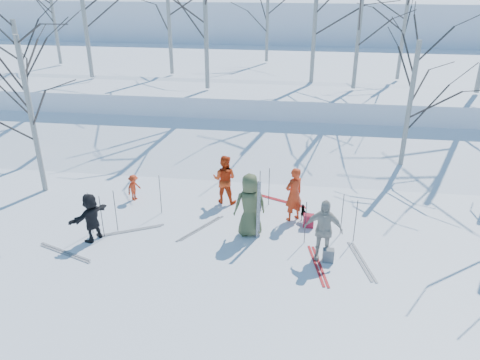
# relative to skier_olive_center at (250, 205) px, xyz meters

# --- Properties ---
(ground) EXTENTS (120.00, 120.00, 0.00)m
(ground) POSITION_rel_skier_olive_center_xyz_m (-0.43, -0.50, -0.97)
(ground) COLOR white
(ground) RESTS_ON ground
(snow_ramp) EXTENTS (70.00, 9.49, 4.12)m
(snow_ramp) POSITION_rel_skier_olive_center_xyz_m (-0.43, 6.50, -0.82)
(snow_ramp) COLOR white
(snow_ramp) RESTS_ON ground
(snow_plateau) EXTENTS (70.00, 18.00, 2.20)m
(snow_plateau) POSITION_rel_skier_olive_center_xyz_m (-0.43, 16.50, 0.03)
(snow_plateau) COLOR white
(snow_plateau) RESTS_ON ground
(far_hill) EXTENTS (90.00, 30.00, 6.00)m
(far_hill) POSITION_rel_skier_olive_center_xyz_m (-0.43, 37.50, 1.03)
(far_hill) COLOR white
(far_hill) RESTS_ON ground
(skier_olive_center) EXTENTS (1.10, 0.89, 1.94)m
(skier_olive_center) POSITION_rel_skier_olive_center_xyz_m (0.00, 0.00, 0.00)
(skier_olive_center) COLOR #485231
(skier_olive_center) RESTS_ON ground
(skier_red_north) EXTENTS (0.76, 0.74, 1.76)m
(skier_red_north) POSITION_rel_skier_olive_center_xyz_m (1.25, 1.06, -0.09)
(skier_red_north) COLOR red
(skier_red_north) RESTS_ON ground
(skier_redor_behind) EXTENTS (0.89, 0.74, 1.69)m
(skier_redor_behind) POSITION_rel_skier_olive_center_xyz_m (-1.08, 1.98, -0.13)
(skier_redor_behind) COLOR red
(skier_redor_behind) RESTS_ON ground
(skier_red_seated) EXTENTS (0.54, 0.68, 0.92)m
(skier_red_seated) POSITION_rel_skier_olive_center_xyz_m (-4.18, 1.72, -0.51)
(skier_red_seated) COLOR red
(skier_red_seated) RESTS_ON ground
(skier_cream_east) EXTENTS (1.07, 0.51, 1.78)m
(skier_cream_east) POSITION_rel_skier_olive_center_xyz_m (2.10, -1.00, -0.08)
(skier_cream_east) COLOR beige
(skier_cream_east) RESTS_ON ground
(skier_grey_west) EXTENTS (0.97, 1.43, 1.48)m
(skier_grey_west) POSITION_rel_skier_olive_center_xyz_m (-4.50, -0.92, -0.23)
(skier_grey_west) COLOR black
(skier_grey_west) RESTS_ON ground
(dog) EXTENTS (0.64, 0.64, 0.53)m
(dog) POSITION_rel_skier_olive_center_xyz_m (1.71, 0.90, -0.71)
(dog) COLOR black
(dog) RESTS_ON ground
(upright_ski_left) EXTENTS (0.12, 0.17, 1.90)m
(upright_ski_left) POSITION_rel_skier_olive_center_xyz_m (0.26, -0.24, -0.02)
(upright_ski_left) COLOR silver
(upright_ski_left) RESTS_ON ground
(upright_ski_right) EXTENTS (0.10, 0.23, 1.89)m
(upright_ski_right) POSITION_rel_skier_olive_center_xyz_m (0.29, -0.21, -0.02)
(upright_ski_right) COLOR silver
(upright_ski_right) RESTS_ON ground
(ski_pair_a) EXTENTS (1.10, 1.99, 0.02)m
(ski_pair_a) POSITION_rel_skier_olive_center_xyz_m (3.20, -1.04, -0.96)
(ski_pair_a) COLOR silver
(ski_pair_a) RESTS_ON ground
(ski_pair_b) EXTENTS (0.96, 1.98, 0.02)m
(ski_pair_b) POSITION_rel_skier_olive_center_xyz_m (2.02, -1.41, -0.96)
(ski_pair_b) COLOR #B1191D
(ski_pair_b) RESTS_ON ground
(ski_pair_c) EXTENTS (1.89, 2.08, 0.02)m
(ski_pair_c) POSITION_rel_skier_olive_center_xyz_m (-1.53, 0.09, -0.96)
(ski_pair_c) COLOR silver
(ski_pair_c) RESTS_ON ground
(ski_pair_d) EXTENTS (1.45, 2.03, 0.02)m
(ski_pair_d) POSITION_rel_skier_olive_center_xyz_m (-5.02, -1.73, -0.96)
(ski_pair_d) COLOR silver
(ski_pair_d) RESTS_ON ground
(ski_pair_e) EXTENTS (1.60, 2.05, 0.02)m
(ski_pair_e) POSITION_rel_skier_olive_center_xyz_m (0.79, 2.30, -0.96)
(ski_pair_e) COLOR #B1191D
(ski_pair_e) RESTS_ON ground
(ski_pair_f) EXTENTS (1.75, 2.06, 0.02)m
(ski_pair_f) POSITION_rel_skier_olive_center_xyz_m (-3.58, -0.32, -0.96)
(ski_pair_f) COLOR silver
(ski_pair_f) RESTS_ON ground
(ski_pole_a) EXTENTS (0.02, 0.02, 1.34)m
(ski_pole_a) POSITION_rel_skier_olive_center_xyz_m (3.06, -0.00, -0.30)
(ski_pole_a) COLOR black
(ski_pole_a) RESTS_ON ground
(ski_pole_b) EXTENTS (0.02, 0.02, 1.34)m
(ski_pole_b) POSITION_rel_skier_olive_center_xyz_m (2.70, 0.34, -0.30)
(ski_pole_b) COLOR black
(ski_pole_b) RESTS_ON ground
(ski_pole_c) EXTENTS (0.02, 0.02, 1.34)m
(ski_pole_c) POSITION_rel_skier_olive_center_xyz_m (1.63, -0.30, -0.30)
(ski_pole_c) COLOR black
(ski_pole_c) RESTS_ON ground
(ski_pole_d) EXTENTS (0.02, 0.02, 1.34)m
(ski_pole_d) POSITION_rel_skier_olive_center_xyz_m (0.42, 1.94, -0.30)
(ski_pole_d) COLOR black
(ski_pole_d) RESTS_ON ground
(ski_pole_e) EXTENTS (0.02, 0.02, 1.34)m
(ski_pole_e) POSITION_rel_skier_olive_center_xyz_m (-4.70, -0.57, -0.30)
(ski_pole_e) COLOR black
(ski_pole_e) RESTS_ON ground
(ski_pole_f) EXTENTS (0.02, 0.02, 1.34)m
(ski_pole_f) POSITION_rel_skier_olive_center_xyz_m (-2.99, 0.91, -0.30)
(ski_pole_f) COLOR black
(ski_pole_f) RESTS_ON ground
(ski_pole_g) EXTENTS (0.02, 0.02, 1.34)m
(ski_pole_g) POSITION_rel_skier_olive_center_xyz_m (-4.27, -0.74, -0.30)
(ski_pole_g) COLOR black
(ski_pole_g) RESTS_ON ground
(ski_pole_h) EXTENTS (0.02, 0.02, 1.34)m
(ski_pole_h) POSITION_rel_skier_olive_center_xyz_m (0.14, 1.69, -0.30)
(ski_pole_h) COLOR black
(ski_pole_h) RESTS_ON ground
(ski_pole_i) EXTENTS (0.02, 0.02, 1.34)m
(ski_pole_i) POSITION_rel_skier_olive_center_xyz_m (-4.01, -0.34, -0.30)
(ski_pole_i) COLOR black
(ski_pole_i) RESTS_ON ground
(backpack_red) EXTENTS (0.32, 0.22, 0.42)m
(backpack_red) POSITION_rel_skier_olive_center_xyz_m (1.75, 0.66, -0.76)
(backpack_red) COLOR #A8192E
(backpack_red) RESTS_ON ground
(backpack_grey) EXTENTS (0.30, 0.20, 0.38)m
(backpack_grey) POSITION_rel_skier_olive_center_xyz_m (2.28, -1.15, -0.78)
(backpack_grey) COLOR slate
(backpack_grey) RESTS_ON ground
(backpack_dark) EXTENTS (0.34, 0.24, 0.40)m
(backpack_dark) POSITION_rel_skier_olive_center_xyz_m (0.02, 1.59, -0.77)
(backpack_dark) COLOR black
(backpack_dark) RESTS_ON ground
(birch_plateau_a) EXTENTS (4.38, 4.38, 5.41)m
(birch_plateau_a) POSITION_rel_skier_olive_center_xyz_m (3.65, 9.82, 3.93)
(birch_plateau_a) COLOR silver
(birch_plateau_a) RESTS_ON snow_plateau
(birch_plateau_b) EXTENTS (5.00, 5.00, 6.29)m
(birch_plateau_b) POSITION_rel_skier_olive_center_xyz_m (1.73, 10.84, 4.37)
(birch_plateau_b) COLOR silver
(birch_plateau_b) RESTS_ON snow_plateau
(birch_plateau_c) EXTENTS (3.92, 3.92, 4.75)m
(birch_plateau_c) POSITION_rel_skier_olive_center_xyz_m (-0.87, 15.95, 3.60)
(birch_plateau_c) COLOR silver
(birch_plateau_c) RESTS_ON snow_plateau
(birch_plateau_e) EXTENTS (4.83, 4.83, 6.04)m
(birch_plateau_e) POSITION_rel_skier_olive_center_xyz_m (-3.01, 8.95, 4.25)
(birch_plateau_e) COLOR silver
(birch_plateau_e) RESTS_ON snow_plateau
(birch_plateau_f) EXTENTS (5.34, 5.34, 6.78)m
(birch_plateau_f) POSITION_rel_skier_olive_center_xyz_m (-9.29, 10.50, 4.62)
(birch_plateau_f) COLOR silver
(birch_plateau_f) RESTS_ON snow_plateau
(birch_plateau_g) EXTENTS (3.94, 3.94, 4.77)m
(birch_plateau_g) POSITION_rel_skier_olive_center_xyz_m (5.99, 12.10, 3.62)
(birch_plateau_g) COLOR silver
(birch_plateau_g) RESTS_ON snow_plateau
(birch_plateau_h) EXTENTS (4.62, 4.62, 5.74)m
(birch_plateau_h) POSITION_rel_skier_olive_center_xyz_m (-5.49, 11.86, 4.10)
(birch_plateau_h) COLOR silver
(birch_plateau_h) RESTS_ON snow_plateau
(birch_plateau_i) EXTENTS (4.07, 4.07, 4.95)m
(birch_plateau_i) POSITION_rel_skier_olive_center_xyz_m (-12.58, 13.65, 3.71)
(birch_plateau_i) COLOR silver
(birch_plateau_i) RESTS_ON snow_plateau
(birch_edge_a) EXTENTS (4.38, 4.38, 5.40)m
(birch_edge_a) POSITION_rel_skier_olive_center_xyz_m (-7.63, 2.00, 1.73)
(birch_edge_a) COLOR silver
(birch_edge_a) RESTS_ON ground
(birch_edge_d) EXTENTS (4.51, 4.51, 5.58)m
(birch_edge_d) POSITION_rel_skier_olive_center_xyz_m (-9.23, 4.50, 1.82)
(birch_edge_d) COLOR silver
(birch_edge_d) RESTS_ON ground
(birch_edge_e) EXTENTS (4.13, 4.13, 5.04)m
(birch_edge_e) POSITION_rel_skier_olive_center_xyz_m (5.21, 5.11, 1.55)
(birch_edge_e) COLOR silver
(birch_edge_e) RESTS_ON ground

